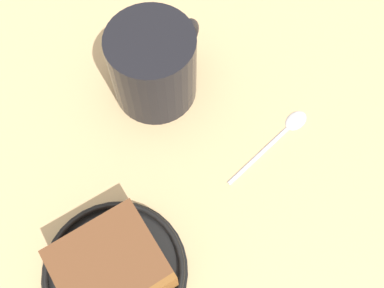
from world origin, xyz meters
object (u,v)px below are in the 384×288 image
Objects in this scene: small_plate at (114,271)px; cake_slice at (111,269)px; tea_mug at (154,65)px; teaspoon at (284,131)px.

cake_slice is (-0.22, -0.15, 2.75)cm from small_plate.
cake_slice reaches higher than small_plate.
small_plate is 22.42cm from tea_mug.
tea_mug is 16.61cm from teaspoon.
cake_slice is 24.50cm from teaspoon.
teaspoon is at bearing -46.75° from small_plate.
tea_mug reaches higher than teaspoon.
teaspoon is at bearing -109.15° from tea_mug.
small_plate is 24.27cm from teaspoon.
tea_mug is at bearing 70.85° from teaspoon.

